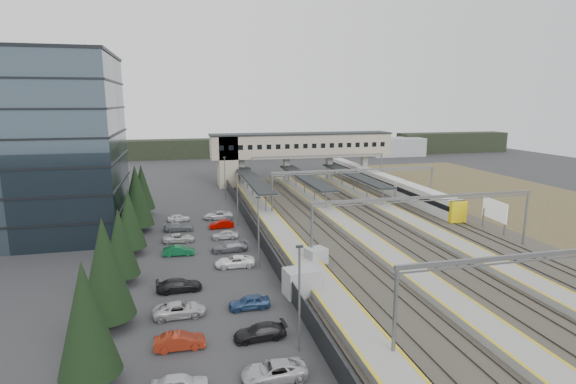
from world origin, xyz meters
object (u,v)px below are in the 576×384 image
object	(u,v)px
office_building	(23,146)
relay_cabin_far	(316,257)
billboard	(495,211)
relay_cabin_near	(301,282)
train	(381,182)
footbridge	(289,148)

from	to	relation	value
office_building	relay_cabin_far	distance (m)	41.56
office_building	billboard	distance (m)	64.53
relay_cabin_near	office_building	bearing A→B (deg)	137.94
relay_cabin_near	billboard	xyz separation A→B (m)	(31.66, 13.86, 1.73)
office_building	relay_cabin_near	bearing A→B (deg)	-42.06
office_building	billboard	bearing A→B (deg)	-12.52
relay_cabin_near	train	bearing A→B (deg)	57.00
office_building	footbridge	xyz separation A→B (m)	(43.70, 30.00, -4.26)
relay_cabin_far	office_building	bearing A→B (deg)	149.21
relay_cabin_far	train	world-z (taller)	train
relay_cabin_near	train	xyz separation A→B (m)	(29.30, 45.11, 0.55)
office_building	train	bearing A→B (deg)	16.18
relay_cabin_far	billboard	bearing A→B (deg)	13.35
office_building	train	world-z (taller)	office_building
relay_cabin_near	footbridge	world-z (taller)	footbridge
footbridge	billboard	size ratio (longest dim) A/B	7.39
relay_cabin_near	footbridge	bearing A→B (deg)	77.30
office_building	footbridge	distance (m)	53.18
relay_cabin_near	relay_cabin_far	bearing A→B (deg)	63.00
train	billboard	distance (m)	31.36
relay_cabin_far	billboard	world-z (taller)	billboard
footbridge	billboard	world-z (taller)	footbridge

